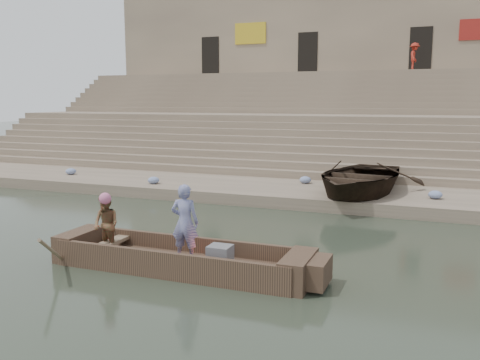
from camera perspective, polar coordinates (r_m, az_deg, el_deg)
The scene contains 14 objects.
ground at distance 12.06m, azimuth -11.25°, elevation -8.29°, with size 120.00×120.00×0.00m, color #2C3729.
lower_landing at distance 19.06m, azimuth 1.66°, elevation -1.16°, with size 32.00×4.00×0.40m, color gray.
mid_landing at distance 26.05m, azimuth 7.19°, elevation 4.15°, with size 32.00×3.00×2.80m, color gray.
upper_landing at distance 32.81m, azimuth 10.21°, elevation 7.15°, with size 32.00×3.00×5.20m, color gray.
ghat_steps at distance 27.66m, azimuth 8.06°, elevation 5.24°, with size 32.00×11.00×5.20m.
building_wall at distance 36.79m, azimuth 11.56°, elevation 11.97°, with size 32.00×5.07×11.20m.
main_rowboat at distance 10.95m, azimuth -6.69°, elevation -9.35°, with size 5.00×1.30×0.22m, color brown.
rowboat_trim at distance 10.80m, azimuth -5.74°, elevation -8.52°, with size 6.04×2.63×1.94m.
standing_man at distance 10.69m, azimuth -6.16°, elevation -4.70°, with size 0.59×0.39×1.61m, color navy.
rowing_man at distance 11.52m, azimuth -14.69°, elevation -4.83°, with size 0.62×0.48×1.27m, color #226632.
television at distance 10.49m, azimuth -2.29°, elevation -8.36°, with size 0.46×0.42×0.40m.
beached_rowboat at distance 17.75m, azimuth 13.10°, elevation 0.30°, with size 3.76×5.27×1.09m, color #2D2116.
pedestrian at distance 31.43m, azimuth 18.86°, elevation 12.89°, with size 0.99×0.57×1.54m, color #AA2A1C.
cloth_bundles at distance 19.15m, azimuth 1.23°, elevation -0.10°, with size 14.93×2.63×0.26m.
Camera 1 is at (6.24, -9.70, 3.53)m, focal length 38.29 mm.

